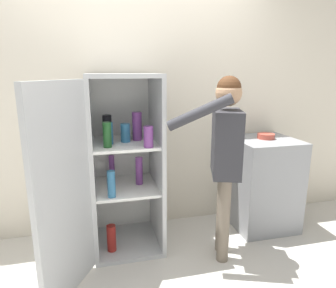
% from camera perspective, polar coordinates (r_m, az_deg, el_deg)
% --- Properties ---
extents(ground_plane, '(12.00, 12.00, 0.00)m').
position_cam_1_polar(ground_plane, '(2.56, -1.77, -24.69)').
color(ground_plane, beige).
extents(wall_back, '(7.00, 0.06, 2.55)m').
position_cam_1_polar(wall_back, '(2.99, -5.88, 7.60)').
color(wall_back, beige).
rests_on(wall_back, ground_plane).
extents(refrigerator, '(0.94, 1.18, 1.57)m').
position_cam_1_polar(refrigerator, '(2.63, -10.19, -4.25)').
color(refrigerator, '#B7BABC').
rests_on(refrigerator, ground_plane).
extents(person, '(0.69, 0.50, 1.56)m').
position_cam_1_polar(person, '(2.48, 10.84, -0.38)').
color(person, '#726656').
rests_on(person, ground_plane).
extents(counter, '(0.60, 0.60, 0.93)m').
position_cam_1_polar(counter, '(3.27, 17.55, -7.08)').
color(counter, gray).
rests_on(counter, ground_plane).
extents(bowl, '(0.17, 0.17, 0.05)m').
position_cam_1_polar(bowl, '(3.16, 18.16, 1.44)').
color(bowl, '#B24738').
rests_on(bowl, counter).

